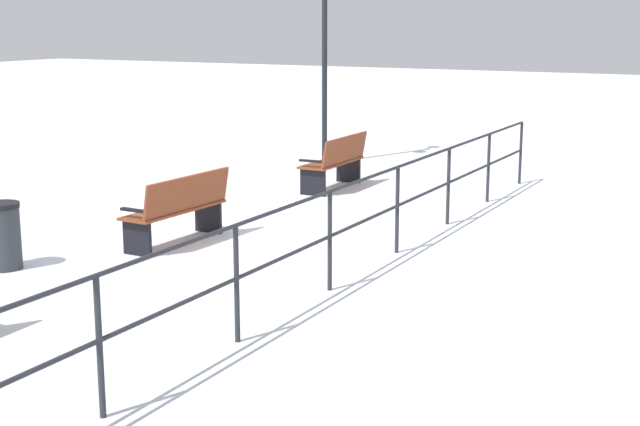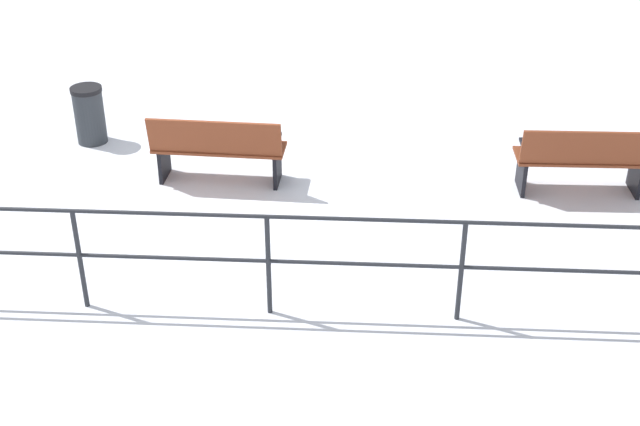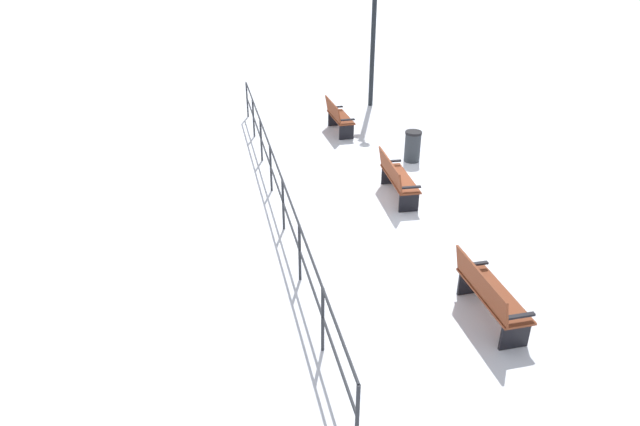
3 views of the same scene
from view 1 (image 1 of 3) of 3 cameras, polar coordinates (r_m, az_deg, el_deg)
ground_plane at (r=12.36m, az=-8.49°, el=-1.93°), size 80.00×80.00×0.00m
bench_nearest at (r=16.05m, az=0.98°, el=3.20°), size 0.60×1.62×0.95m
bench_second at (r=12.27m, az=-8.72°, el=0.32°), size 0.62×1.69×0.94m
waterfront_railing at (r=10.85m, az=2.87°, el=0.31°), size 0.05×13.12×1.13m
trash_bin at (r=11.60m, az=-19.00°, el=-1.34°), size 0.43×0.43×0.81m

